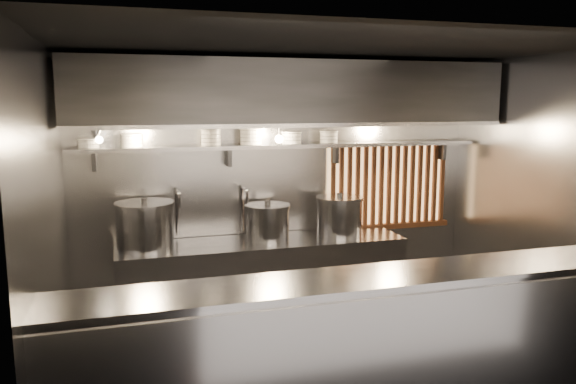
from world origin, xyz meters
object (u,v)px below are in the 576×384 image
stock_pot_right (339,215)px  stock_pot_left (145,225)px  pendant_bulb (279,139)px  stock_pot_mid (268,222)px  heat_lamp (96,133)px

stock_pot_right → stock_pot_left: bearing=-179.7°
stock_pot_left → stock_pot_right: (2.07, 0.01, -0.02)m
pendant_bulb → stock_pot_mid: (-0.13, -0.03, -0.87)m
stock_pot_mid → stock_pot_right: bearing=-0.1°
heat_lamp → stock_pot_mid: size_ratio=0.59×
heat_lamp → stock_pot_left: (0.41, 0.31, -0.93)m
stock_pot_left → stock_pot_mid: (1.26, 0.01, -0.05)m
heat_lamp → pendant_bulb: 1.83m
heat_lamp → stock_pot_right: 2.67m
heat_lamp → pendant_bulb: (1.80, 0.35, -0.11)m
stock_pot_left → stock_pot_mid: size_ratio=1.26×
heat_lamp → stock_pot_right: heat_lamp is taller
stock_pot_left → stock_pot_mid: bearing=0.6°
stock_pot_mid → stock_pot_right: (0.81, -0.00, 0.02)m
pendant_bulb → stock_pot_left: 1.62m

